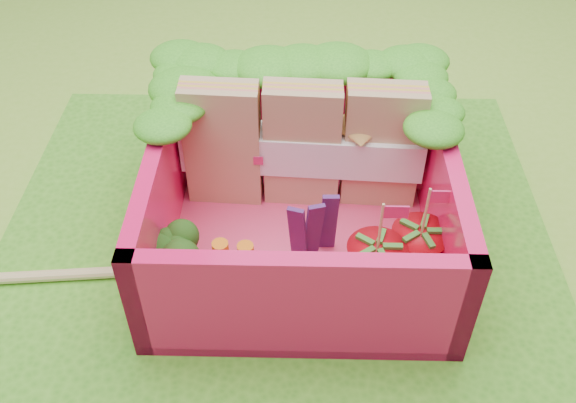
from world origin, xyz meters
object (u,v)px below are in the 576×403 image
(broccoli, at_px, (178,249))
(strawberry_left, at_px, (375,267))
(sandwich_stack, at_px, (303,146))
(bento_box, at_px, (301,198))
(strawberry_right, at_px, (418,252))
(chopsticks, at_px, (70,275))

(broccoli, xyz_separation_m, strawberry_left, (0.82, -0.04, -0.05))
(sandwich_stack, xyz_separation_m, strawberry_left, (0.30, -0.59, -0.17))
(bento_box, height_order, strawberry_right, bento_box)
(sandwich_stack, relative_size, broccoli, 3.30)
(chopsticks, bearing_deg, strawberry_left, -2.91)
(broccoli, bearing_deg, strawberry_right, 3.19)
(bento_box, relative_size, strawberry_right, 2.66)
(strawberry_left, bearing_deg, sandwich_stack, 117.17)
(strawberry_left, xyz_separation_m, strawberry_right, (0.19, 0.09, -0.00))
(broccoli, height_order, strawberry_left, strawberry_left)
(bento_box, bearing_deg, strawberry_left, -46.09)
(chopsticks, bearing_deg, sandwich_stack, 27.11)
(bento_box, bearing_deg, chopsticks, -166.03)
(bento_box, relative_size, broccoli, 3.78)
(chopsticks, bearing_deg, broccoli, -3.43)
(chopsticks, bearing_deg, strawberry_right, 0.96)
(broccoli, height_order, chopsticks, broccoli)
(sandwich_stack, bearing_deg, broccoli, -132.81)
(strawberry_right, bearing_deg, broccoli, -176.81)
(strawberry_left, bearing_deg, chopsticks, 177.09)
(strawberry_left, relative_size, chopsticks, 0.25)
(sandwich_stack, bearing_deg, bento_box, -91.11)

